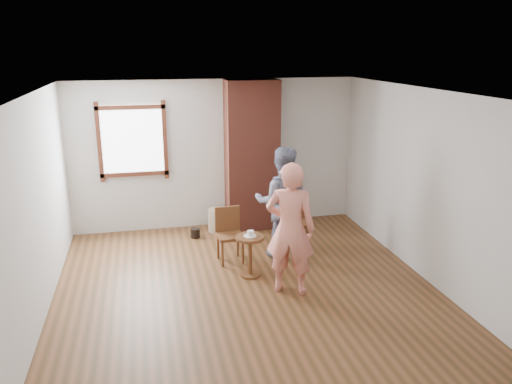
# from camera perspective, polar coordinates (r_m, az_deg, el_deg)

# --- Properties ---
(ground) EXTENTS (5.50, 5.50, 0.00)m
(ground) POSITION_cam_1_polar(r_m,az_deg,el_deg) (6.70, -0.85, -11.55)
(ground) COLOR brown
(ground) RESTS_ON ground
(room_shell) EXTENTS (5.04, 5.52, 2.62)m
(room_shell) POSITION_cam_1_polar(r_m,az_deg,el_deg) (6.63, -2.50, 4.82)
(room_shell) COLOR silver
(room_shell) RESTS_ON ground
(brick_chimney) EXTENTS (0.90, 0.50, 2.60)m
(brick_chimney) POSITION_cam_1_polar(r_m,az_deg,el_deg) (8.68, -0.48, 4.17)
(brick_chimney) COLOR brown
(brick_chimney) RESTS_ON ground
(stoneware_crock) EXTENTS (0.41, 0.41, 0.41)m
(stoneware_crock) POSITION_cam_1_polar(r_m,az_deg,el_deg) (8.78, -4.49, -3.20)
(stoneware_crock) COLOR tan
(stoneware_crock) RESTS_ON ground
(dark_pot) EXTENTS (0.19, 0.19, 0.16)m
(dark_pot) POSITION_cam_1_polar(r_m,az_deg,el_deg) (8.56, -6.96, -4.66)
(dark_pot) COLOR black
(dark_pot) RESTS_ON ground
(dining_chair_left) EXTENTS (0.40, 0.40, 0.82)m
(dining_chair_left) POSITION_cam_1_polar(r_m,az_deg,el_deg) (7.52, -3.10, -4.50)
(dining_chair_left) COLOR brown
(dining_chair_left) RESTS_ON ground
(dining_chair_right) EXTENTS (0.44, 0.44, 0.85)m
(dining_chair_right) POSITION_cam_1_polar(r_m,az_deg,el_deg) (8.01, 4.36, -3.04)
(dining_chair_right) COLOR brown
(dining_chair_right) RESTS_ON ground
(side_table) EXTENTS (0.40, 0.40, 0.60)m
(side_table) POSITION_cam_1_polar(r_m,az_deg,el_deg) (7.01, -0.68, -6.56)
(side_table) COLOR brown
(side_table) RESTS_ON ground
(cake_plate) EXTENTS (0.18, 0.18, 0.01)m
(cake_plate) POSITION_cam_1_polar(r_m,az_deg,el_deg) (6.94, -0.69, -5.03)
(cake_plate) COLOR white
(cake_plate) RESTS_ON side_table
(cake_slice) EXTENTS (0.08, 0.07, 0.06)m
(cake_slice) POSITION_cam_1_polar(r_m,az_deg,el_deg) (6.93, -0.61, -4.76)
(cake_slice) COLOR white
(cake_slice) RESTS_ON cake_plate
(man) EXTENTS (0.98, 0.85, 1.71)m
(man) POSITION_cam_1_polar(r_m,az_deg,el_deg) (7.56, 2.98, -1.20)
(man) COLOR #161F3E
(man) RESTS_ON ground
(person_pink) EXTENTS (0.76, 0.65, 1.76)m
(person_pink) POSITION_cam_1_polar(r_m,az_deg,el_deg) (6.42, 3.94, -4.23)
(person_pink) COLOR #EE8977
(person_pink) RESTS_ON ground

